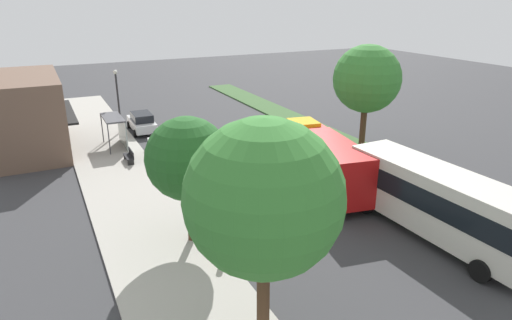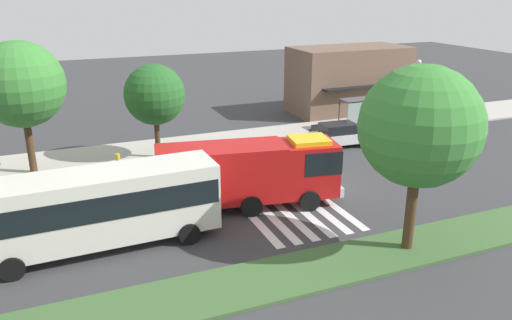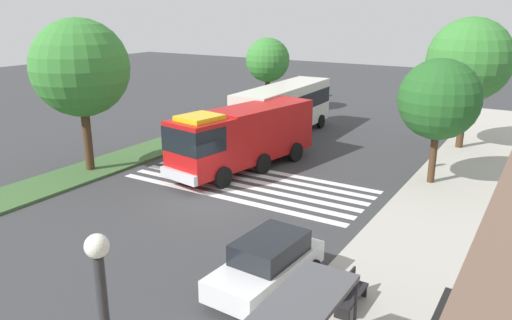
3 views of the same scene
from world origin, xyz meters
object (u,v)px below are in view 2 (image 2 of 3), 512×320
object	(u,v)px
transit_bus	(98,204)
fire_hydrant	(118,159)
parked_car_west	(340,134)
sidewalk_tree_west	(155,95)
fire_truck	(254,171)
sidewalk_tree_far_west	(21,85)
bench_near_shelter	(319,129)
street_lamp	(416,87)
bus_stop_shelter	(364,108)
parked_car_mid	(426,124)
median_tree_west	(420,127)

from	to	relation	value
transit_bus	fire_hydrant	size ratio (longest dim) A/B	14.92
parked_car_west	sidewalk_tree_west	size ratio (longest dim) A/B	0.72
fire_truck	sidewalk_tree_far_west	distance (m)	14.88
parked_car_west	bench_near_shelter	size ratio (longest dim) A/B	2.82
transit_bus	street_lamp	bearing A→B (deg)	-158.94
parked_car_west	street_lamp	world-z (taller)	street_lamp
fire_truck	bus_stop_shelter	xyz separation A→B (m)	(13.51, 10.02, -0.10)
bus_stop_shelter	parked_car_mid	bearing A→B (deg)	-34.76
bus_stop_shelter	sidewalk_tree_west	bearing A→B (deg)	-178.27
sidewalk_tree_far_west	parked_car_mid	bearing A→B (deg)	-4.45
transit_bus	street_lamp	size ratio (longest dim) A/B	1.92
fire_truck	parked_car_mid	xyz separation A→B (m)	(17.40, 7.32, -1.10)
parked_car_west	sidewalk_tree_west	xyz separation A→B (m)	(-12.76, 2.20, 3.50)
street_lamp	sidewalk_tree_west	size ratio (longest dim) A/B	0.87
parked_car_west	sidewalk_tree_west	world-z (taller)	sidewalk_tree_west
bus_stop_shelter	fire_hydrant	world-z (taller)	bus_stop_shelter
transit_bus	median_tree_west	size ratio (longest dim) A/B	1.30
bus_stop_shelter	parked_car_west	bearing A→B (deg)	-144.86
parked_car_west	fire_truck	bearing A→B (deg)	-139.61
parked_car_west	sidewalk_tree_far_west	size ratio (longest dim) A/B	0.56
bus_stop_shelter	bench_near_shelter	world-z (taller)	bus_stop_shelter
parked_car_mid	median_tree_west	distance (m)	19.82
fire_truck	bench_near_shelter	bearing A→B (deg)	56.26
bus_stop_shelter	street_lamp	bearing A→B (deg)	-12.25
fire_hydrant	bus_stop_shelter	bearing A→B (deg)	2.96
transit_bus	median_tree_west	bearing A→B (deg)	155.12
parked_car_west	street_lamp	distance (m)	8.56
fire_truck	sidewalk_tree_west	distance (m)	10.29
street_lamp	fire_hydrant	bearing A→B (deg)	-179.76
transit_bus	fire_hydrant	xyz separation A→B (m)	(2.14, 10.62, -1.61)
fire_truck	transit_bus	size ratio (longest dim) A/B	0.94
sidewalk_tree_far_west	sidewalk_tree_west	size ratio (longest dim) A/B	1.29
fire_truck	transit_bus	bearing A→B (deg)	-158.86
transit_bus	street_lamp	xyz separation A→B (m)	(25.62, 10.72, 1.30)
parked_car_mid	transit_bus	world-z (taller)	transit_bus
parked_car_west	sidewalk_tree_far_west	xyz separation A→B (m)	(-20.53, 2.20, 4.72)
street_lamp	sidewalk_tree_west	distance (m)	20.77
fire_truck	parked_car_west	bearing A→B (deg)	46.89
sidewalk_tree_west	fire_hydrant	size ratio (longest dim) A/B	8.89
bench_near_shelter	fire_hydrant	distance (m)	15.36
parked_car_mid	bus_stop_shelter	size ratio (longest dim) A/B	1.33
street_lamp	sidewalk_tree_west	bearing A→B (deg)	178.90
bench_near_shelter	sidewalk_tree_far_west	distance (m)	20.97
bench_near_shelter	street_lamp	xyz separation A→B (m)	(8.15, -0.90, 2.80)
parked_car_mid	transit_bus	xyz separation A→B (m)	(-25.36, -8.92, 1.22)
transit_bus	fire_hydrant	world-z (taller)	transit_bus
sidewalk_tree_west	fire_hydrant	bearing A→B (deg)	-169.63
sidewalk_tree_far_west	bus_stop_shelter	bearing A→B (deg)	1.18
fire_truck	sidewalk_tree_west	bearing A→B (deg)	117.74
fire_truck	fire_hydrant	bearing A→B (deg)	132.61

